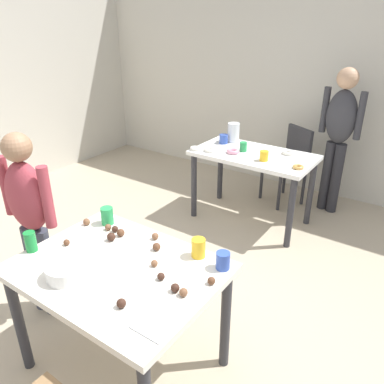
% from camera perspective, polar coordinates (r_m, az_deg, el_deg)
% --- Properties ---
extents(ground_plane, '(6.40, 6.40, 0.00)m').
position_cam_1_polar(ground_plane, '(2.71, -7.33, -22.94)').
color(ground_plane, tan).
extents(wall_back, '(6.40, 0.10, 2.60)m').
position_cam_1_polar(wall_back, '(4.72, 19.31, 15.19)').
color(wall_back, beige).
rests_on(wall_back, ground_plane).
extents(dining_table_near, '(1.11, 0.83, 0.75)m').
position_cam_1_polar(dining_table_near, '(2.22, -10.97, -13.04)').
color(dining_table_near, silver).
rests_on(dining_table_near, ground_plane).
extents(dining_table_far, '(1.19, 0.66, 0.75)m').
position_cam_1_polar(dining_table_far, '(3.89, 9.14, 4.22)').
color(dining_table_far, white).
rests_on(dining_table_far, ground_plane).
extents(chair_far_table, '(0.55, 0.55, 0.87)m').
position_cam_1_polar(chair_far_table, '(4.48, 14.50, 4.61)').
color(chair_far_table, '#2D2D33').
rests_on(chair_far_table, ground_plane).
extents(person_girl_near, '(0.46, 0.24, 1.36)m').
position_cam_1_polar(person_girl_near, '(2.74, -23.12, -3.03)').
color(person_girl_near, '#383D4C').
rests_on(person_girl_near, ground_plane).
extents(person_adult_far, '(0.45, 0.26, 1.55)m').
position_cam_1_polar(person_adult_far, '(4.25, 21.25, 8.78)').
color(person_adult_far, '#28282D').
rests_on(person_adult_far, ground_plane).
extents(mixing_bowl, '(0.21, 0.21, 0.08)m').
position_cam_1_polar(mixing_bowl, '(2.13, -18.38, -11.15)').
color(mixing_bowl, white).
rests_on(mixing_bowl, dining_table_near).
extents(soda_can, '(0.07, 0.07, 0.12)m').
position_cam_1_polar(soda_can, '(2.41, -23.09, -6.86)').
color(soda_can, '#198438').
rests_on(soda_can, dining_table_near).
extents(fork_near, '(0.17, 0.02, 0.01)m').
position_cam_1_polar(fork_near, '(1.76, -7.15, -20.48)').
color(fork_near, silver).
rests_on(fork_near, dining_table_near).
extents(cup_near_0, '(0.08, 0.08, 0.12)m').
position_cam_1_polar(cup_near_0, '(2.55, -12.63, -3.51)').
color(cup_near_0, green).
rests_on(cup_near_0, dining_table_near).
extents(cup_near_1, '(0.08, 0.08, 0.11)m').
position_cam_1_polar(cup_near_1, '(2.17, 0.97, -8.39)').
color(cup_near_1, yellow).
rests_on(cup_near_1, dining_table_near).
extents(cup_near_2, '(0.08, 0.08, 0.10)m').
position_cam_1_polar(cup_near_2, '(2.09, 4.67, -10.23)').
color(cup_near_2, '#3351B2').
rests_on(cup_near_2, dining_table_near).
extents(cake_ball_0, '(0.04, 0.04, 0.04)m').
position_cam_1_polar(cake_ball_0, '(2.41, -18.32, -7.20)').
color(cake_ball_0, brown).
rests_on(cake_ball_0, dining_table_near).
extents(cake_ball_1, '(0.04, 0.04, 0.04)m').
position_cam_1_polar(cake_ball_1, '(2.35, -5.55, -6.62)').
color(cake_ball_1, brown).
rests_on(cake_ball_1, dining_table_near).
extents(cake_ball_2, '(0.04, 0.04, 0.04)m').
position_cam_1_polar(cake_ball_2, '(2.49, -12.49, -5.18)').
color(cake_ball_2, brown).
rests_on(cake_ball_2, dining_table_near).
extents(cake_ball_3, '(0.04, 0.04, 0.04)m').
position_cam_1_polar(cake_ball_3, '(2.47, -11.50, -5.46)').
color(cake_ball_3, '#3D2319').
rests_on(cake_ball_3, dining_table_near).
extents(cake_ball_4, '(0.04, 0.04, 0.04)m').
position_cam_1_polar(cake_ball_4, '(1.99, 2.92, -13.17)').
color(cake_ball_4, brown).
rests_on(cake_ball_4, dining_table_near).
extents(cake_ball_5, '(0.05, 0.05, 0.05)m').
position_cam_1_polar(cake_ball_5, '(1.89, -10.58, -16.11)').
color(cake_ball_5, '#3D2319').
rests_on(cake_ball_5, dining_table_near).
extents(cake_ball_6, '(0.05, 0.05, 0.05)m').
position_cam_1_polar(cake_ball_6, '(2.59, -15.56, -4.34)').
color(cake_ball_6, brown).
rests_on(cake_ball_6, dining_table_near).
extents(cake_ball_7, '(0.04, 0.04, 0.04)m').
position_cam_1_polar(cake_ball_7, '(2.12, -5.63, -10.58)').
color(cake_ball_7, brown).
rests_on(cake_ball_7, dining_table_near).
extents(cake_ball_8, '(0.04, 0.04, 0.04)m').
position_cam_1_polar(cake_ball_8, '(1.92, -1.29, -14.83)').
color(cake_ball_8, brown).
rests_on(cake_ball_8, dining_table_near).
extents(cake_ball_9, '(0.04, 0.04, 0.04)m').
position_cam_1_polar(cake_ball_9, '(2.02, -4.69, -12.52)').
color(cake_ball_9, '#3D2319').
rests_on(cake_ball_9, dining_table_near).
extents(cake_ball_10, '(0.05, 0.05, 0.05)m').
position_cam_1_polar(cake_ball_10, '(1.94, -2.55, -14.20)').
color(cake_ball_10, '#3D2319').
rests_on(cake_ball_10, dining_table_near).
extents(cake_ball_11, '(0.05, 0.05, 0.05)m').
position_cam_1_polar(cake_ball_11, '(2.25, -5.35, -8.18)').
color(cake_ball_11, brown).
rests_on(cake_ball_11, dining_table_near).
extents(cake_ball_12, '(0.05, 0.05, 0.05)m').
position_cam_1_polar(cake_ball_12, '(2.41, -10.66, -6.02)').
color(cake_ball_12, brown).
rests_on(cake_ball_12, dining_table_near).
extents(cake_ball_13, '(0.05, 0.05, 0.05)m').
position_cam_1_polar(cake_ball_13, '(2.38, -12.05, -6.60)').
color(cake_ball_13, '#3D2319').
rests_on(cake_ball_13, dining_table_near).
extents(pitcher_far, '(0.13, 0.13, 0.20)m').
position_cam_1_polar(pitcher_far, '(4.16, 6.24, 8.89)').
color(pitcher_far, white).
rests_on(pitcher_far, dining_table_far).
extents(cup_far_0, '(0.07, 0.07, 0.10)m').
position_cam_1_polar(cup_far_0, '(3.88, 7.71, 6.76)').
color(cup_far_0, green).
rests_on(cup_far_0, dining_table_far).
extents(cup_far_1, '(0.09, 0.09, 0.10)m').
position_cam_1_polar(cup_far_1, '(4.11, 4.77, 7.95)').
color(cup_far_1, '#3351B2').
rests_on(cup_far_1, dining_table_far).
extents(cup_far_2, '(0.08, 0.08, 0.10)m').
position_cam_1_polar(cup_far_2, '(3.65, 10.77, 5.36)').
color(cup_far_2, yellow).
rests_on(cup_far_2, dining_table_far).
extents(donut_far_0, '(0.11, 0.11, 0.03)m').
position_cam_1_polar(donut_far_0, '(3.89, 14.18, 5.76)').
color(donut_far_0, white).
rests_on(donut_far_0, dining_table_far).
extents(donut_far_1, '(0.11, 0.11, 0.03)m').
position_cam_1_polar(donut_far_1, '(3.90, 0.47, 6.57)').
color(donut_far_1, white).
rests_on(donut_far_1, dining_table_far).
extents(donut_far_2, '(0.10, 0.10, 0.03)m').
position_cam_1_polar(donut_far_2, '(3.54, 15.65, 3.64)').
color(donut_far_2, gold).
rests_on(donut_far_2, dining_table_far).
extents(donut_far_3, '(0.12, 0.12, 0.03)m').
position_cam_1_polar(donut_far_3, '(3.86, 2.64, 6.37)').
color(donut_far_3, white).
rests_on(donut_far_3, dining_table_far).
extents(donut_far_4, '(0.13, 0.13, 0.04)m').
position_cam_1_polar(donut_far_4, '(3.82, 6.19, 6.11)').
color(donut_far_4, pink).
rests_on(donut_far_4, dining_table_far).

